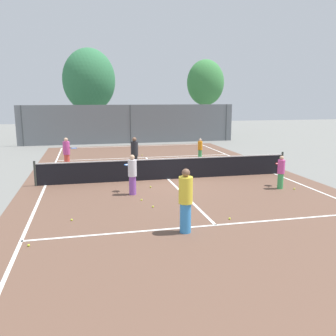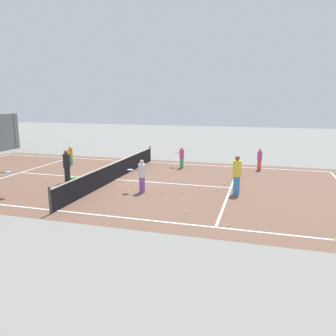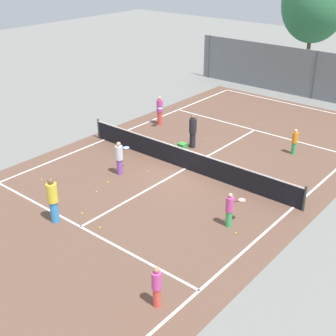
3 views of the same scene
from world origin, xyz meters
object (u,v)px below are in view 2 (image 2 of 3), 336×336
Objects in this scene: ball_crate at (75,181)px; tennis_ball_5 at (188,166)px; tennis_ball_1 at (224,184)px; tennis_ball_7 at (228,225)px; player_6 at (142,176)px; player_5 at (182,157)px; tennis_ball_8 at (162,192)px; tennis_ball_10 at (8,172)px; player_2 at (237,175)px; tennis_ball_4 at (185,211)px; player_3 at (71,155)px; player_4 at (67,166)px; player_1 at (260,159)px; tennis_ball_6 at (132,186)px; tennis_ball_9 at (182,192)px; tennis_ball_0 at (46,180)px; tennis_ball_3 at (335,239)px; tennis_ball_2 at (217,190)px.

ball_crate is 6.45× the size of tennis_ball_5.
tennis_ball_7 is (-5.87, -0.80, 0.00)m from tennis_ball_1.
player_5 is at bearing -4.16° from player_6.
tennis_ball_10 is (1.67, 10.55, 0.00)m from tennis_ball_8.
player_2 is 3.75m from tennis_ball_4.
player_3 is 0.74× the size of player_4.
player_2 is 6.59m from player_5.
ball_crate is at bearing 67.39° from tennis_ball_4.
tennis_ball_6 is (-6.00, 6.29, -0.67)m from player_1.
tennis_ball_1 is at bearing 24.00° from player_2.
tennis_ball_10 is (1.16, 5.01, -0.88)m from player_4.
ball_crate is at bearing 89.52° from tennis_ball_9.
tennis_ball_5 is at bearing -65.02° from tennis_ball_10.
player_6 reaches higher than player_1.
tennis_ball_0 is at bearing 86.59° from tennis_ball_8.
player_3 is 9.49m from tennis_ball_8.
player_6 is at bearing 175.84° from player_5.
player_1 is at bearing -5.09° from tennis_ball_7.
tennis_ball_1 is at bearing -48.64° from tennis_ball_8.
tennis_ball_7 is (-1.02, -1.79, 0.00)m from tennis_ball_4.
tennis_ball_7 is (-10.16, 0.91, -0.67)m from player_1.
player_1 reaches higher than tennis_ball_1.
player_5 is 7.22m from ball_crate.
tennis_ball_6 is at bearing 63.41° from tennis_ball_3.
tennis_ball_7 is (-3.99, -9.04, -0.88)m from player_4.
tennis_ball_6 is at bearing 164.02° from tennis_ball_5.
tennis_ball_6 is at bearing 81.60° from tennis_ball_9.
tennis_ball_7 is at bearing 85.97° from tennis_ball_3.
tennis_ball_4 is 1.00× the size of tennis_ball_7.
ball_crate is 4.96m from tennis_ball_8.
player_4 is (-4.39, -2.57, 0.23)m from player_3.
tennis_ball_6 is at bearing -83.19° from ball_crate.
player_4 is at bearing 138.32° from tennis_ball_5.
player_5 is 8.49m from tennis_ball_0.
tennis_ball_8 is (-5.99, -0.52, -0.69)m from player_5.
tennis_ball_0 is at bearing 73.32° from tennis_ball_3.
player_6 is at bearing 141.99° from player_1.
tennis_ball_0 is (0.10, 1.93, -0.15)m from ball_crate.
tennis_ball_3 is at bearing -145.07° from tennis_ball_5.
tennis_ball_4 is at bearing -130.04° from player_6.
player_2 is 12.29m from player_3.
player_6 is at bearing 111.14° from tennis_ball_2.
player_6 is at bearing -101.05° from tennis_ball_10.
player_6 is 24.18× the size of tennis_ball_7.
player_1 is at bearing -9.21° from player_2.
tennis_ball_9 is (-0.05, -5.87, -0.15)m from ball_crate.
tennis_ball_8 is 10.68m from tennis_ball_10.
ball_crate is 1.94m from tennis_ball_0.
ball_crate is at bearing -145.38° from player_3.
player_2 reaches higher than tennis_ball_2.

